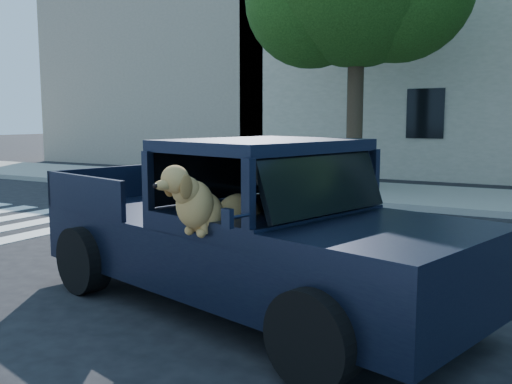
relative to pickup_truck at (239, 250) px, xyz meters
The scene contains 4 objects.
ground 1.94m from the pickup_truck, ahead, with size 120.00×120.00×0.00m, color black.
far_sidewalk 9.53m from the pickup_truck, 78.90° to the left, with size 60.00×4.00×0.15m, color gray.
building_left 21.48m from the pickup_truck, 128.37° to the left, with size 12.00×6.00×8.00m, color tan.
pickup_truck is the anchor object (origin of this frame).
Camera 1 is at (1.33, -5.38, 2.06)m, focal length 40.00 mm.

